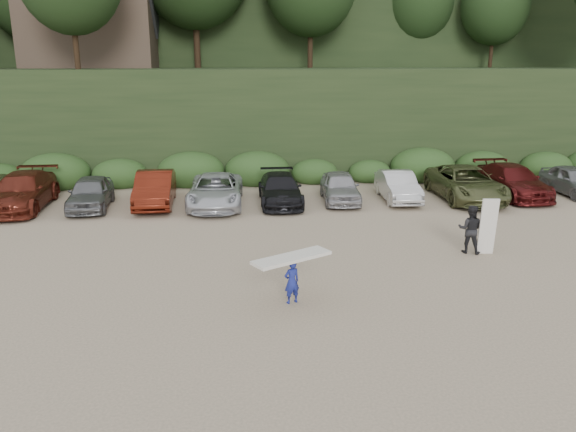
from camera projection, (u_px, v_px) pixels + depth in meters
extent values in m
plane|color=tan|center=(341.00, 283.00, 16.83)|extent=(120.00, 120.00, 0.00)
cube|color=black|center=(279.00, 115.00, 37.13)|extent=(80.00, 14.00, 6.00)
cube|color=black|center=(263.00, 44.00, 53.06)|extent=(90.00, 30.00, 16.00)
cube|color=#2B491E|center=(281.00, 172.00, 30.52)|extent=(46.20, 2.00, 1.20)
cube|color=brown|center=(93.00, 36.00, 36.58)|extent=(8.00, 6.00, 4.00)
imported|color=maroon|center=(22.00, 191.00, 25.15)|extent=(2.33, 5.49, 1.58)
imported|color=slate|center=(90.00, 193.00, 25.21)|extent=(1.92, 4.30, 1.43)
imported|color=#5D1B0E|center=(155.00, 189.00, 25.73)|extent=(1.80, 4.75, 1.55)
imported|color=silver|center=(216.00, 191.00, 25.61)|extent=(2.57, 5.27, 1.44)
imported|color=black|center=(280.00, 189.00, 26.05)|extent=(1.93, 4.70, 1.36)
imported|color=#A3A3A8|center=(340.00, 187.00, 26.45)|extent=(1.89, 4.20, 1.40)
imported|color=silver|center=(398.00, 186.00, 26.70)|extent=(1.61, 4.23, 1.38)
imported|color=#5A6038|center=(466.00, 183.00, 26.84)|extent=(2.70, 5.69, 1.57)
imported|color=#541313|center=(513.00, 181.00, 27.49)|extent=(2.32, 5.29, 1.51)
imported|color=gray|center=(574.00, 180.00, 27.82)|extent=(1.76, 4.22, 1.43)
imported|color=navy|center=(292.00, 282.00, 15.29)|extent=(0.53, 0.45, 1.24)
cube|color=silver|center=(292.00, 258.00, 15.11)|extent=(2.28, 1.69, 0.09)
imported|color=black|center=(470.00, 229.00, 19.30)|extent=(1.02, 0.94, 1.69)
cube|color=silver|center=(488.00, 227.00, 19.07)|extent=(0.59, 0.35, 1.99)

